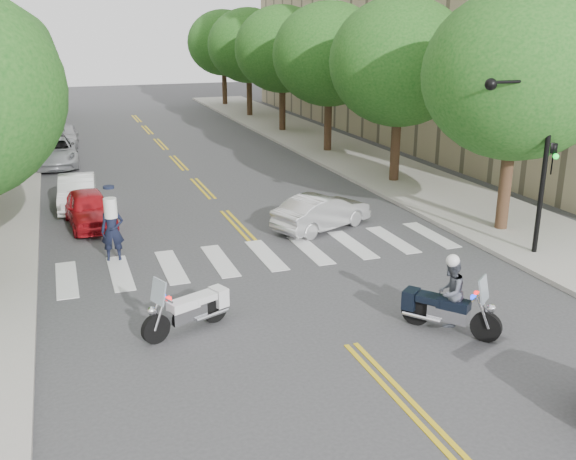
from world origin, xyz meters
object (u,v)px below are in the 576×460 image
motorcycle_parked (193,309)px  convertible (322,212)px  motorcycle_police (447,298)px  officer_standing (112,231)px

motorcycle_parked → convertible: bearing=-66.4°
motorcycle_police → officer_standing: bearing=-86.0°
motorcycle_police → convertible: bearing=-130.5°
officer_standing → convertible: officer_standing is taller
motorcycle_police → officer_standing: 10.65m
officer_standing → convertible: 7.54m
officer_standing → convertible: (7.50, 0.76, -0.33)m
motorcycle_police → convertible: motorcycle_police is taller
motorcycle_police → convertible: 8.65m
convertible → motorcycle_police: bearing=154.5°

